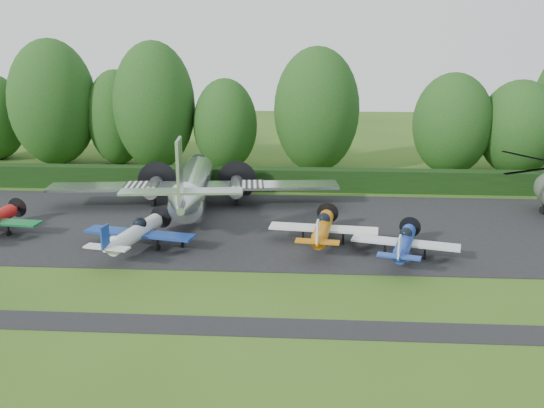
# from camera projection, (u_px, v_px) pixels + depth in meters

# --- Properties ---
(ground) EXTENTS (160.00, 160.00, 0.00)m
(ground) POSITION_uv_depth(u_px,v_px,m) (231.00, 278.00, 35.30)
(ground) COLOR #2A4F16
(ground) RESTS_ON ground
(apron) EXTENTS (70.00, 18.00, 0.01)m
(apron) POSITION_uv_depth(u_px,v_px,m) (248.00, 226.00, 44.91)
(apron) COLOR black
(apron) RESTS_ON ground
(taxiway_verge) EXTENTS (70.00, 2.00, 0.00)m
(taxiway_verge) POSITION_uv_depth(u_px,v_px,m) (215.00, 326.00, 29.54)
(taxiway_verge) COLOR black
(taxiway_verge) RESTS_ON ground
(hedgerow) EXTENTS (90.00, 1.60, 2.00)m
(hedgerow) POSITION_uv_depth(u_px,v_px,m) (260.00, 190.00, 55.48)
(hedgerow) COLOR black
(hedgerow) RESTS_ON ground
(transport_plane) EXTENTS (23.64, 18.12, 7.57)m
(transport_plane) POSITION_uv_depth(u_px,v_px,m) (192.00, 186.00, 48.17)
(transport_plane) COLOR silver
(transport_plane) RESTS_ON ground
(light_plane_white) EXTENTS (7.53, 7.92, 2.90)m
(light_plane_white) POSITION_uv_depth(u_px,v_px,m) (136.00, 233.00, 39.56)
(light_plane_white) COLOR silver
(light_plane_white) RESTS_ON ground
(light_plane_orange) EXTENTS (7.35, 7.72, 2.82)m
(light_plane_orange) POSITION_uv_depth(u_px,v_px,m) (323.00, 228.00, 40.67)
(light_plane_orange) COLOR #BB650B
(light_plane_orange) RESTS_ON ground
(light_plane_blue) EXTENTS (6.77, 7.12, 2.60)m
(light_plane_blue) POSITION_uv_depth(u_px,v_px,m) (405.00, 242.00, 38.13)
(light_plane_blue) COLOR navy
(light_plane_blue) RESTS_ON ground
(tree_0) EXTENTS (6.25, 6.25, 10.19)m
(tree_0) POSITION_uv_depth(u_px,v_px,m) (117.00, 118.00, 65.16)
(tree_0) COLOR black
(tree_0) RESTS_ON ground
(tree_1) EXTENTS (8.40, 8.40, 13.20)m
(tree_1) POSITION_uv_depth(u_px,v_px,m) (154.00, 106.00, 62.48)
(tree_1) COLOR black
(tree_1) RESTS_ON ground
(tree_2) EXTENTS (8.64, 8.64, 12.66)m
(tree_2) POSITION_uv_depth(u_px,v_px,m) (317.00, 110.00, 61.12)
(tree_2) COLOR black
(tree_2) RESTS_ON ground
(tree_6) EXTENTS (7.84, 7.84, 9.53)m
(tree_6) POSITION_uv_depth(u_px,v_px,m) (519.00, 128.00, 59.91)
(tree_6) COLOR black
(tree_6) RESTS_ON ground
(tree_7) EXTENTS (6.57, 6.57, 9.49)m
(tree_7) POSITION_uv_depth(u_px,v_px,m) (225.00, 125.00, 62.25)
(tree_7) COLOR black
(tree_7) RESTS_ON ground
(tree_8) EXTENTS (9.17, 9.17, 13.40)m
(tree_8) POSITION_uv_depth(u_px,v_px,m) (53.00, 103.00, 64.46)
(tree_8) COLOR black
(tree_8) RESTS_ON ground
(tree_9) EXTENTS (7.84, 7.84, 10.18)m
(tree_9) POSITION_uv_depth(u_px,v_px,m) (452.00, 124.00, 60.38)
(tree_9) COLOR black
(tree_9) RESTS_ON ground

